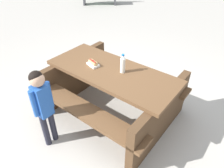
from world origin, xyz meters
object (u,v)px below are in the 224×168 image
at_px(soda_bottle, 123,64).
at_px(hotdog_tray, 93,64).
at_px(picnic_table, 112,89).
at_px(child_in_coat, 42,101).

height_order(soda_bottle, hotdog_tray, soda_bottle).
bearing_deg(soda_bottle, picnic_table, 32.56).
height_order(hotdog_tray, child_in_coat, child_in_coat).
relative_size(picnic_table, soda_bottle, 7.86).
bearing_deg(picnic_table, child_in_coat, 86.01).
xyz_separation_m(picnic_table, child_in_coat, (0.07, 0.97, 0.24)).
bearing_deg(soda_bottle, child_in_coat, 79.70).
height_order(picnic_table, hotdog_tray, hotdog_tray).
xyz_separation_m(soda_bottle, child_in_coat, (0.19, 1.05, -0.18)).
relative_size(soda_bottle, hotdog_tray, 1.43).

